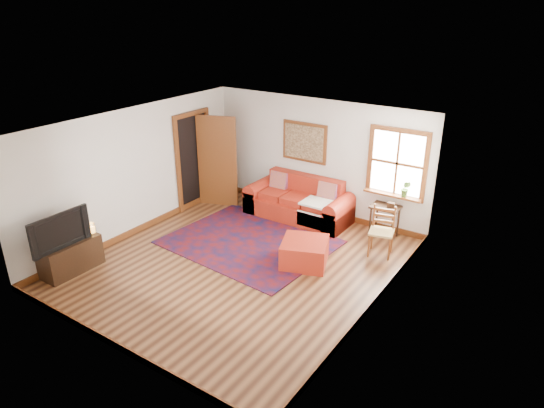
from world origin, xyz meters
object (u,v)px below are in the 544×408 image
Objects in this scene: red_ottoman at (305,252)px; media_cabinet at (71,256)px; ladder_back_chair at (382,229)px; side_table at (385,212)px; red_leather_sofa at (299,204)px.

media_cabinet is at bearing -164.18° from red_ottoman.
ladder_back_chair is 0.90× the size of media_cabinet.
red_ottoman is 1.97m from side_table.
red_ottoman is 0.77× the size of media_cabinet.
red_leather_sofa is at bearing 165.37° from ladder_back_chair.
side_table is 0.72× the size of ladder_back_chair.
red_ottoman is 1.18× the size of side_table.
ladder_back_chair reaches higher than red_ottoman.
media_cabinet reaches higher than red_ottoman.
media_cabinet is at bearing -139.50° from ladder_back_chair.
ladder_back_chair is at bearing -72.42° from side_table.
side_table reaches higher than red_ottoman.
ladder_back_chair is at bearing -14.63° from red_leather_sofa.
red_leather_sofa is at bearing -176.23° from side_table.
red_leather_sofa is 3.42× the size of side_table.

